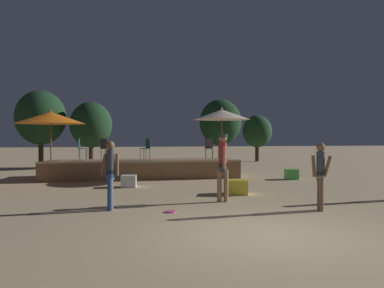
% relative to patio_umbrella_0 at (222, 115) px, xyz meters
% --- Properties ---
extents(ground_plane, '(120.00, 120.00, 0.00)m').
position_rel_patio_umbrella_0_xyz_m(ground_plane, '(-1.54, -9.00, -2.73)').
color(ground_plane, tan).
extents(wooden_deck, '(8.33, 2.76, 0.81)m').
position_rel_patio_umbrella_0_xyz_m(wooden_deck, '(-3.32, 1.33, -2.36)').
color(wooden_deck, olive).
rests_on(wooden_deck, ground).
extents(patio_umbrella_0, '(2.42, 2.42, 3.02)m').
position_rel_patio_umbrella_0_xyz_m(patio_umbrella_0, '(0.00, 0.00, 0.00)').
color(patio_umbrella_0, brown).
rests_on(patio_umbrella_0, ground).
extents(patio_umbrella_1, '(2.68, 2.68, 2.85)m').
position_rel_patio_umbrella_0_xyz_m(patio_umbrella_1, '(-6.93, 0.07, -0.20)').
color(patio_umbrella_1, brown).
rests_on(patio_umbrella_1, ground).
extents(cube_seat_0, '(0.57, 0.57, 0.42)m').
position_rel_patio_umbrella_0_xyz_m(cube_seat_0, '(-3.94, -1.95, -2.52)').
color(cube_seat_0, white).
rests_on(cube_seat_0, ground).
extents(cube_seat_1, '(0.53, 0.53, 0.42)m').
position_rel_patio_umbrella_0_xyz_m(cube_seat_1, '(2.84, -0.74, -2.52)').
color(cube_seat_1, '#4CC651').
rests_on(cube_seat_1, ground).
extents(cube_seat_2, '(0.78, 0.78, 0.44)m').
position_rel_patio_umbrella_0_xyz_m(cube_seat_2, '(-0.60, -4.22, -2.51)').
color(cube_seat_2, yellow).
rests_on(cube_seat_2, ground).
extents(person_1, '(0.31, 0.50, 1.87)m').
position_rel_patio_umbrella_0_xyz_m(person_1, '(-1.44, -5.49, -1.65)').
color(person_1, '#997051').
rests_on(person_1, ground).
extents(person_2, '(0.47, 0.29, 1.69)m').
position_rel_patio_umbrella_0_xyz_m(person_2, '(-4.44, -6.10, -1.82)').
color(person_2, '#2D4C7F').
rests_on(person_2, ground).
extents(person_3, '(0.48, 0.28, 1.64)m').
position_rel_patio_umbrella_0_xyz_m(person_3, '(0.57, -7.10, -1.85)').
color(person_3, brown).
rests_on(person_3, ground).
extents(bistro_chair_0, '(0.41, 0.41, 0.90)m').
position_rel_patio_umbrella_0_xyz_m(bistro_chair_0, '(-0.32, 1.02, -1.37)').
color(bistro_chair_0, '#47474C').
rests_on(bistro_chair_0, wooden_deck).
extents(bistro_chair_1, '(0.47, 0.47, 0.90)m').
position_rel_patio_umbrella_0_xyz_m(bistro_chair_1, '(-4.92, 1.47, -1.37)').
color(bistro_chair_1, '#2D3338').
rests_on(bistro_chair_1, wooden_deck).
extents(bistro_chair_2, '(0.40, 0.40, 0.90)m').
position_rel_patio_umbrella_0_xyz_m(bistro_chair_2, '(-5.97, 1.74, -1.37)').
color(bistro_chair_2, '#1E4C47').
rests_on(bistro_chair_2, wooden_deck).
extents(bistro_chair_3, '(0.47, 0.46, 0.90)m').
position_rel_patio_umbrella_0_xyz_m(bistro_chair_3, '(-3.10, 1.35, -1.37)').
color(bistro_chair_3, '#1E4C47').
rests_on(bistro_chair_3, wooden_deck).
extents(frisbee_disc, '(0.25, 0.25, 0.03)m').
position_rel_patio_umbrella_0_xyz_m(frisbee_disc, '(-3.02, -6.65, -2.71)').
color(frisbee_disc, '#E54C99').
rests_on(frisbee_disc, ground).
extents(background_tree_0, '(2.88, 2.88, 4.49)m').
position_rel_patio_umbrella_0_xyz_m(background_tree_0, '(-8.87, 7.69, 0.17)').
color(background_tree_0, '#3D2B1C').
rests_on(background_tree_0, ground).
extents(background_tree_1, '(2.86, 2.86, 4.35)m').
position_rel_patio_umbrella_0_xyz_m(background_tree_1, '(2.42, 9.37, 0.04)').
color(background_tree_1, '#3D2B1C').
rests_on(background_tree_1, ground).
extents(background_tree_2, '(2.42, 2.42, 3.82)m').
position_rel_patio_umbrella_0_xyz_m(background_tree_2, '(-5.97, 7.15, -0.25)').
color(background_tree_2, '#3D2B1C').
rests_on(background_tree_2, ground).
extents(background_tree_3, '(2.12, 2.12, 3.35)m').
position_rel_patio_umbrella_0_xyz_m(background_tree_3, '(5.44, 10.41, -0.56)').
color(background_tree_3, '#3D2B1C').
rests_on(background_tree_3, ground).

